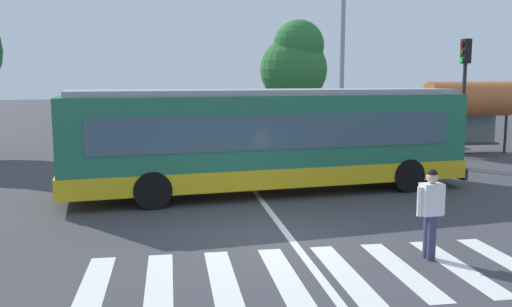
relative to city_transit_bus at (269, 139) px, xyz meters
name	(u,v)px	position (x,y,z in m)	size (l,w,h in m)	color
ground_plane	(269,239)	(-0.87, -4.72, -1.59)	(160.00, 160.00, 0.00)	#3D3D42
city_transit_bus	(269,139)	(0.00, 0.00, 0.00)	(12.24, 4.09, 3.06)	black
pedestrian_crossing_street	(431,209)	(1.89, -6.42, -0.62)	(0.58, 0.30, 1.72)	#333856
parked_car_champagne	(192,134)	(-1.83, 10.12, -0.82)	(2.06, 4.59, 1.35)	black
parked_car_blue	(249,134)	(0.82, 9.53, -0.82)	(2.04, 4.58, 1.35)	black
parked_car_black	(306,132)	(3.74, 10.15, -0.82)	(1.88, 4.50, 1.35)	black
traffic_light_far_corner	(464,82)	(8.03, 3.23, 1.64)	(0.33, 0.32, 4.83)	#28282B
bus_stop_shelter	(469,100)	(10.30, 6.71, 0.83)	(3.89, 1.54, 3.25)	#28282B
twin_arm_street_lamp	(343,17)	(4.42, 6.78, 4.34)	(4.10, 0.32, 9.79)	#939399
background_tree_right	(295,63)	(4.49, 15.84, 2.71)	(3.97, 3.97, 6.78)	brown
crosswalk_painted_stripes	(315,275)	(-0.46, -6.91, -1.58)	(7.89, 3.00, 0.01)	silver
lane_center_line	(273,215)	(-0.40, -2.72, -1.59)	(0.16, 24.00, 0.01)	silver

